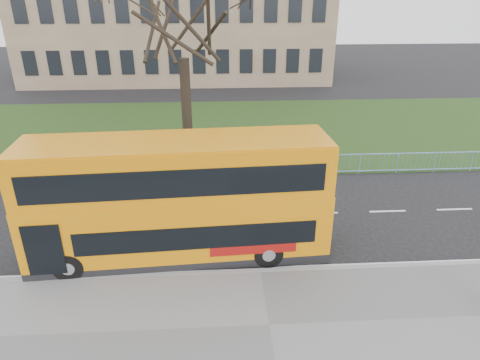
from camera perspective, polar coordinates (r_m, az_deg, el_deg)
The scene contains 7 objects.
ground at distance 16.24m, azimuth 2.13°, elevation -9.02°, with size 120.00×120.00×0.00m, color black.
kerb at distance 14.94m, azimuth 2.70°, elevation -12.07°, with size 80.00×0.20×0.14m, color gray.
grass_verge at distance 29.20m, azimuth -0.48°, elevation 6.71°, with size 80.00×15.40×0.08m, color #223A15.
guard_railing at distance 21.81m, azimuth 0.55°, elevation 1.81°, with size 40.00×0.12×1.10m, color #7AA4D9, non-canonical shape.
bare_tree at distance 23.66m, azimuth -7.64°, elevation 18.26°, with size 8.95×8.95×12.79m, color black, non-canonical shape.
civic_building at distance 48.65m, azimuth -8.22°, elevation 21.97°, with size 30.00×15.00×14.00m, color #78614C.
yellow_bus at distance 14.88m, azimuth -8.22°, elevation -2.28°, with size 10.45×3.03×4.33m.
Camera 1 is at (-1.39, -13.47, 8.97)m, focal length 32.00 mm.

